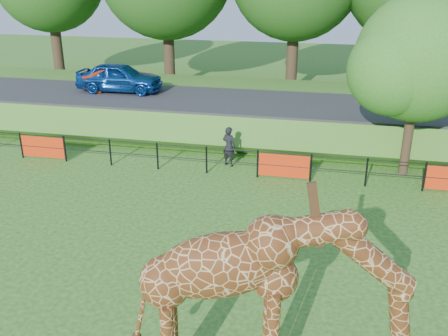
% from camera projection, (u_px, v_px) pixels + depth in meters
% --- Properties ---
extents(ground, '(90.00, 90.00, 0.00)m').
position_uv_depth(ground, '(128.00, 295.00, 12.26)').
color(ground, '#265515').
rests_on(ground, ground).
extents(giraffe, '(5.42, 2.01, 3.81)m').
position_uv_depth(giraffe, '(281.00, 305.00, 8.87)').
color(giraffe, '#5B2D12').
rests_on(giraffe, ground).
extents(perimeter_fence, '(28.07, 0.10, 1.10)m').
position_uv_depth(perimeter_fence, '(206.00, 160.00, 19.30)').
color(perimeter_fence, black).
rests_on(perimeter_fence, ground).
extents(embankment, '(40.00, 9.00, 1.30)m').
position_uv_depth(embankment, '(241.00, 108.00, 26.06)').
color(embankment, '#265515').
rests_on(embankment, ground).
extents(road, '(40.00, 5.00, 0.12)m').
position_uv_depth(road, '(236.00, 102.00, 24.44)').
color(road, '#29292B').
rests_on(road, embankment).
extents(car_blue, '(4.45, 1.87, 1.50)m').
position_uv_depth(car_blue, '(120.00, 77.00, 25.85)').
color(car_blue, '#12449A').
rests_on(car_blue, road).
extents(car_red, '(3.98, 2.07, 1.25)m').
position_uv_depth(car_red, '(122.00, 79.00, 26.04)').
color(car_red, '#B1280C').
rests_on(car_red, road).
extents(visitor, '(0.70, 0.60, 1.63)m').
position_uv_depth(visitor, '(229.00, 146.00, 19.95)').
color(visitor, black).
rests_on(visitor, ground).
extents(tree_east, '(5.40, 4.71, 6.76)m').
position_uv_depth(tree_east, '(421.00, 63.00, 17.90)').
color(tree_east, '#312016').
rests_on(tree_east, ground).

